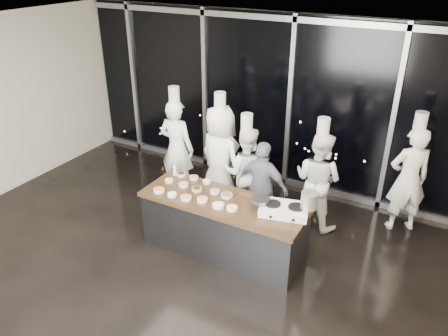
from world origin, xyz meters
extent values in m
plane|color=black|center=(0.00, 0.00, 0.00)|extent=(9.00, 9.00, 0.00)
cube|color=beige|center=(0.00, 3.50, 1.60)|extent=(9.00, 0.02, 3.20)
cube|color=white|center=(0.00, 0.00, 3.20)|extent=(9.00, 7.00, 0.02)
cube|color=black|center=(0.00, 3.44, 1.60)|extent=(8.90, 0.04, 3.18)
cube|color=#95979D|center=(0.00, 3.39, 3.10)|extent=(8.90, 0.08, 0.10)
cube|color=#95979D|center=(0.00, 3.39, 0.05)|extent=(8.90, 0.08, 0.10)
cube|color=#95979D|center=(-3.60, 3.39, 1.60)|extent=(0.08, 0.08, 3.20)
cube|color=#95979D|center=(-1.80, 3.39, 1.60)|extent=(0.08, 0.08, 3.20)
cube|color=#95979D|center=(0.00, 3.39, 1.60)|extent=(0.08, 0.08, 3.20)
cube|color=#95979D|center=(1.80, 3.39, 1.60)|extent=(0.08, 0.08, 3.20)
cube|color=#333337|center=(0.00, 0.90, 0.42)|extent=(2.40, 0.80, 0.84)
cube|color=#47361E|center=(0.00, 0.90, 0.87)|extent=(2.46, 0.86, 0.06)
cube|color=white|center=(0.90, 1.00, 0.96)|extent=(0.73, 0.54, 0.12)
cylinder|color=black|center=(0.74, 0.96, 1.03)|extent=(0.27, 0.27, 0.02)
cylinder|color=black|center=(1.05, 1.03, 1.03)|extent=(0.27, 0.27, 0.02)
cylinder|color=black|center=(0.80, 0.76, 0.95)|extent=(0.04, 0.03, 0.04)
cylinder|color=black|center=(1.09, 0.83, 0.95)|extent=(0.04, 0.03, 0.04)
cylinder|color=gray|center=(0.57, 0.93, 1.06)|extent=(0.32, 0.32, 0.04)
cube|color=#4C2B14|center=(0.35, 0.88, 1.07)|extent=(0.20, 0.07, 0.02)
cylinder|color=#B6B6B8|center=(1.21, 1.09, 1.15)|extent=(0.28, 0.28, 0.23)
cylinder|color=silver|center=(-0.96, 0.66, 0.92)|extent=(0.16, 0.16, 0.04)
cylinder|color=orange|center=(-0.96, 0.66, 0.94)|extent=(0.14, 0.14, 0.01)
cylinder|color=silver|center=(-1.01, 0.97, 0.92)|extent=(0.13, 0.13, 0.04)
cylinder|color=beige|center=(-1.01, 0.97, 0.94)|extent=(0.11, 0.11, 0.01)
cylinder|color=silver|center=(-0.96, 1.24, 0.92)|extent=(0.14, 0.14, 0.04)
cylinder|color=black|center=(-0.96, 1.24, 0.94)|extent=(0.12, 0.12, 0.01)
cylinder|color=silver|center=(-0.72, 0.64, 0.92)|extent=(0.13, 0.13, 0.04)
cylinder|color=white|center=(-0.72, 0.64, 0.94)|extent=(0.11, 0.11, 0.01)
cylinder|color=silver|center=(-0.74, 0.98, 0.92)|extent=(0.15, 0.15, 0.04)
cylinder|color=tan|center=(-0.74, 0.98, 0.94)|extent=(0.12, 0.12, 0.01)
cylinder|color=silver|center=(-0.72, 1.24, 0.92)|extent=(0.14, 0.14, 0.04)
cylinder|color=#9B774D|center=(-0.72, 1.24, 0.94)|extent=(0.12, 0.12, 0.01)
cylinder|color=silver|center=(-0.49, 0.67, 0.92)|extent=(0.16, 0.16, 0.04)
cylinder|color=#E0755C|center=(-0.49, 0.67, 0.94)|extent=(0.13, 0.13, 0.01)
cylinder|color=silver|center=(-0.49, 0.96, 0.92)|extent=(0.15, 0.15, 0.04)
cylinder|color=black|center=(-0.49, 0.96, 0.94)|extent=(0.13, 0.13, 0.01)
cylinder|color=silver|center=(-0.47, 1.23, 0.92)|extent=(0.12, 0.12, 0.04)
cylinder|color=white|center=(-0.47, 1.23, 0.94)|extent=(0.10, 0.10, 0.01)
cylinder|color=silver|center=(-0.25, 0.73, 0.92)|extent=(0.15, 0.15, 0.04)
cylinder|color=tan|center=(-0.25, 0.73, 0.94)|extent=(0.13, 0.13, 0.01)
cylinder|color=silver|center=(-0.21, 1.02, 0.92)|extent=(0.14, 0.14, 0.04)
cylinder|color=tan|center=(-0.21, 1.02, 0.94)|extent=(0.11, 0.11, 0.01)
cylinder|color=silver|center=(0.03, 0.71, 0.92)|extent=(0.17, 0.17, 0.04)
cylinder|color=#FFF5CA|center=(0.03, 0.71, 0.94)|extent=(0.14, 0.14, 0.01)
cylinder|color=silver|center=(0.00, 1.01, 0.92)|extent=(0.17, 0.17, 0.04)
cylinder|color=brown|center=(0.00, 1.01, 0.94)|extent=(0.14, 0.14, 0.01)
cylinder|color=silver|center=(0.23, 0.74, 0.92)|extent=(0.16, 0.16, 0.04)
cylinder|color=#FFD054|center=(0.23, 0.74, 0.94)|extent=(0.13, 0.13, 0.01)
cylinder|color=white|center=(-1.06, 1.21, 0.98)|extent=(0.06, 0.06, 0.15)
cone|color=white|center=(-1.06, 1.21, 1.08)|extent=(0.05, 0.05, 0.05)
imported|color=white|center=(-1.60, 2.07, 0.92)|extent=(0.68, 0.46, 1.83)
cylinder|color=silver|center=(-1.60, 2.07, 1.93)|extent=(0.20, 0.20, 0.26)
imported|color=white|center=(-0.70, 2.06, 0.93)|extent=(1.06, 0.87, 1.87)
cylinder|color=silver|center=(-0.70, 2.06, 1.97)|extent=(0.24, 0.24, 0.26)
imported|color=white|center=(-0.20, 2.03, 0.80)|extent=(0.95, 0.86, 1.60)
cylinder|color=silver|center=(-0.20, 2.03, 1.70)|extent=(0.25, 0.25, 0.26)
imported|color=#141837|center=(0.22, 1.79, 0.76)|extent=(0.91, 0.43, 1.51)
imported|color=white|center=(0.96, 2.30, 0.83)|extent=(0.92, 0.79, 1.65)
cylinder|color=silver|center=(0.96, 2.30, 1.75)|extent=(0.23, 0.23, 0.26)
imported|color=white|center=(2.24, 2.88, 0.89)|extent=(0.78, 0.70, 1.78)
cylinder|color=silver|center=(2.24, 2.88, 1.88)|extent=(0.26, 0.26, 0.26)
camera|label=1|loc=(2.63, -3.83, 4.15)|focal=35.00mm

